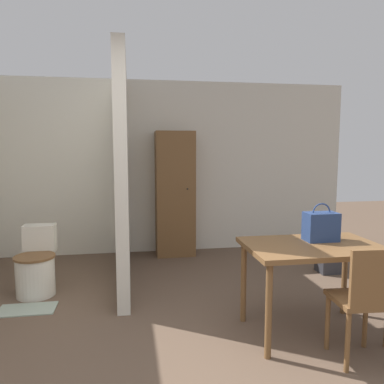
% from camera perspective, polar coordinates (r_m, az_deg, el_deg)
% --- Properties ---
extents(wall_back, '(5.67, 0.12, 2.50)m').
position_cam_1_polar(wall_back, '(5.57, -5.03, 3.76)').
color(wall_back, beige).
rests_on(wall_back, ground_plane).
extents(partition_wall, '(0.12, 2.14, 2.50)m').
position_cam_1_polar(partition_wall, '(4.42, -10.48, 2.93)').
color(partition_wall, beige).
rests_on(partition_wall, ground_plane).
extents(dining_table, '(1.09, 0.73, 0.75)m').
position_cam_1_polar(dining_table, '(3.24, 17.90, -9.14)').
color(dining_table, brown).
rests_on(dining_table, ground_plane).
extents(wooden_chair, '(0.39, 0.39, 0.86)m').
position_cam_1_polar(wooden_chair, '(2.98, 24.65, -14.60)').
color(wooden_chair, brown).
rests_on(wooden_chair, ground_plane).
extents(toilet, '(0.41, 0.56, 0.70)m').
position_cam_1_polar(toilet, '(4.34, -22.63, -10.51)').
color(toilet, silver).
rests_on(toilet, ground_plane).
extents(handbag, '(0.27, 0.17, 0.32)m').
position_cam_1_polar(handbag, '(3.34, 19.05, -4.96)').
color(handbag, navy).
rests_on(handbag, dining_table).
extents(wooden_cabinet, '(0.54, 0.41, 1.77)m').
position_cam_1_polar(wooden_cabinet, '(5.35, -2.61, -0.27)').
color(wooden_cabinet, brown).
rests_on(wooden_cabinet, ground_plane).
extents(bath_mat, '(0.53, 0.29, 0.01)m').
position_cam_1_polar(bath_mat, '(4.05, -23.86, -16.05)').
color(bath_mat, '#99A899').
rests_on(bath_mat, ground_plane).
extents(space_heater, '(0.31, 0.23, 0.48)m').
position_cam_1_polar(space_heater, '(4.99, 20.39, -8.71)').
color(space_heater, '#2D2D33').
rests_on(space_heater, ground_plane).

